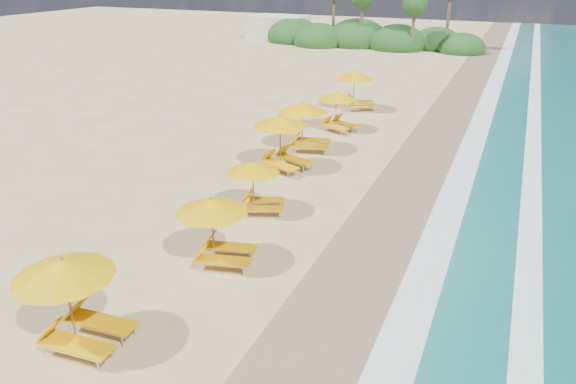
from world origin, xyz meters
The scene contains 12 objects.
ground centered at (0.00, 0.00, 0.00)m, with size 160.00×160.00×0.00m, color #D6B27E.
wet_sand centered at (4.00, 0.00, 0.01)m, with size 4.00×160.00×0.01m, color #8C7254.
surf_foam centered at (6.70, 0.00, 0.03)m, with size 4.00×160.00×0.01m.
station_2 centered at (-2.05, -8.66, 1.43)m, with size 2.86×2.68×2.55m.
station_3 centered at (-0.84, -3.71, 1.31)m, with size 2.89×2.79×2.34m.
station_4 centered at (-1.42, 0.31, 1.20)m, with size 2.76×2.72×2.14m.
station_5 centered at (-2.43, 5.08, 1.48)m, with size 3.42×3.38×2.65m.
station_6 centered at (-2.46, 8.08, 1.46)m, with size 3.19×3.07×2.60m.
station_7 centered at (-2.06, 12.10, 1.29)m, with size 3.04×3.03×2.31m.
station_8 centered at (-2.45, 17.15, 1.49)m, with size 3.57×3.57×2.65m.
treeline centered at (-9.94, 45.51, 1.00)m, with size 25.80×8.80×9.74m.
beach_building centered at (-22.00, 48.00, 1.40)m, with size 7.00×5.00×2.80m, color beige.
Camera 1 is at (7.26, -16.86, 9.10)m, focal length 33.50 mm.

